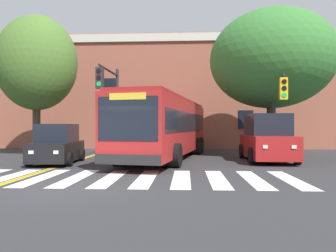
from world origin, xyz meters
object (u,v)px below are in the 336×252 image
object	(u,v)px
traffic_light_near_corner	(277,101)
traffic_light_overhead	(110,95)
car_red_far_lane	(267,139)
street_tree_curbside_small	(37,63)
city_bus	(167,127)
street_tree_curbside_large	(271,59)
car_white_behind_bus	(187,138)
car_black_near_lane	(57,145)

from	to	relation	value
traffic_light_near_corner	traffic_light_overhead	bearing A→B (deg)	176.32
car_red_far_lane	street_tree_curbside_small	bearing A→B (deg)	167.80
city_bus	car_red_far_lane	size ratio (longest dim) A/B	2.66
traffic_light_overhead	street_tree_curbside_large	world-z (taller)	street_tree_curbside_large
traffic_light_near_corner	street_tree_curbside_small	xyz separation A→B (m)	(-13.41, 2.73, 2.53)
car_white_behind_bus	traffic_light_overhead	bearing A→B (deg)	-114.47
traffic_light_overhead	street_tree_curbside_small	distance (m)	5.82
city_bus	car_red_far_lane	xyz separation A→B (m)	(4.99, -1.17, -0.61)
city_bus	traffic_light_overhead	bearing A→B (deg)	-168.87
street_tree_curbside_large	street_tree_curbside_small	bearing A→B (deg)	178.88
traffic_light_near_corner	street_tree_curbside_large	size ratio (longest dim) A/B	0.47
car_white_behind_bus	street_tree_curbside_small	xyz separation A→B (m)	(-9.00, -6.68, 4.69)
car_red_far_lane	car_white_behind_bus	distance (m)	10.24
street_tree_curbside_large	street_tree_curbside_small	world-z (taller)	street_tree_curbside_small
car_red_far_lane	car_white_behind_bus	size ratio (longest dim) A/B	1.08
city_bus	traffic_light_overhead	world-z (taller)	traffic_light_overhead
street_tree_curbside_small	car_white_behind_bus	bearing A→B (deg)	36.59
traffic_light_near_corner	city_bus	bearing A→B (deg)	168.50
car_red_far_lane	traffic_light_near_corner	xyz separation A→B (m)	(0.52, 0.05, 1.86)
car_white_behind_bus	traffic_light_near_corner	distance (m)	10.62
car_red_far_lane	car_white_behind_bus	bearing A→B (deg)	112.33
traffic_light_near_corner	traffic_light_overhead	distance (m)	8.47
street_tree_curbside_large	traffic_light_overhead	bearing A→B (deg)	-167.65
car_white_behind_bus	street_tree_curbside_small	distance (m)	12.15
car_red_far_lane	street_tree_curbside_large	distance (m)	5.15
city_bus	car_red_far_lane	bearing A→B (deg)	-13.22
city_bus	car_white_behind_bus	xyz separation A→B (m)	(1.10, 8.29, -0.90)
city_bus	traffic_light_near_corner	bearing A→B (deg)	-11.50
city_bus	street_tree_curbside_small	xyz separation A→B (m)	(-7.90, 1.61, 3.79)
car_red_far_lane	traffic_light_overhead	bearing A→B (deg)	175.72
car_red_far_lane	street_tree_curbside_large	size ratio (longest dim) A/B	0.49
car_white_behind_bus	car_red_far_lane	bearing A→B (deg)	-67.67
city_bus	car_black_near_lane	bearing A→B (deg)	-150.98
city_bus	car_white_behind_bus	size ratio (longest dim) A/B	2.87
city_bus	car_white_behind_bus	bearing A→B (deg)	82.44
traffic_light_near_corner	street_tree_curbside_large	xyz separation A→B (m)	(0.33, 2.47, 2.55)
car_black_near_lane	street_tree_curbside_small	world-z (taller)	street_tree_curbside_small
street_tree_curbside_large	street_tree_curbside_small	size ratio (longest dim) A/B	1.16
car_black_near_lane	car_red_far_lane	xyz separation A→B (m)	(9.88, 1.54, 0.25)
car_black_near_lane	car_white_behind_bus	size ratio (longest dim) A/B	0.87
city_bus	traffic_light_near_corner	distance (m)	5.76
street_tree_curbside_large	car_black_near_lane	bearing A→B (deg)	-159.29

